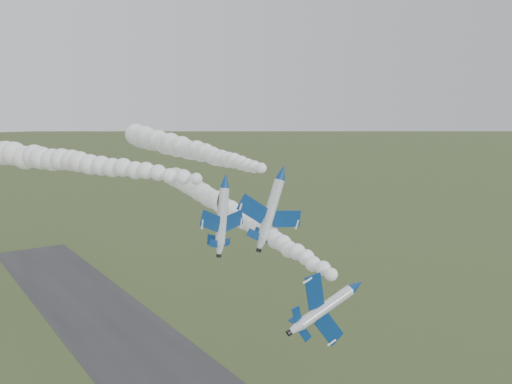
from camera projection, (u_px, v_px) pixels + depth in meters
jet_lead at (357, 286)px, 71.58m from camera, size 4.69×12.08×9.16m
smoke_trail_jet_lead at (232, 212)px, 104.92m from camera, size 11.20×70.49×4.61m
jet_pair_left at (226, 180)px, 82.45m from camera, size 10.10×11.70×3.28m
smoke_trail_jet_pair_left at (47, 159)px, 101.67m from camera, size 33.44×67.47×5.47m
jet_pair_right at (282, 172)px, 89.64m from camera, size 11.33×14.35×4.75m
smoke_trail_jet_pair_right at (185, 148)px, 123.25m from camera, size 9.52×72.06×5.71m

